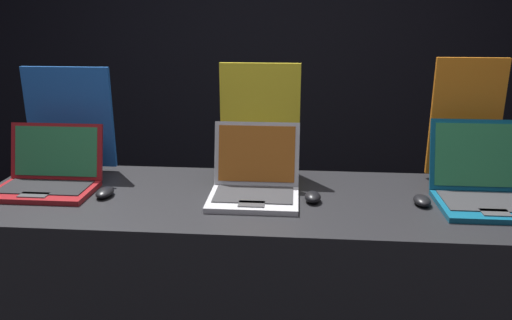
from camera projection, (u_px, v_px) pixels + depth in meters
The scene contains 11 objects.
wall_back at pixel (276, 48), 3.50m from camera, with size 8.00×0.05×2.80m.
display_counter at pixel (255, 306), 2.07m from camera, with size 2.15×0.68×0.98m.
laptop_front at pixel (49, 175), 2.00m from camera, with size 0.39×0.30×0.24m.
mouse_front at pixel (105, 192), 1.93m from camera, with size 0.06×0.10×0.03m.
promo_stand_front at pixel (70, 122), 2.18m from camera, with size 0.38×0.07×0.46m.
laptop_middle at pixel (254, 181), 1.92m from camera, with size 0.34×0.32×0.27m.
mouse_middle at pixel (313, 197), 1.87m from camera, with size 0.06×0.09×0.04m.
promo_stand_middle at pixel (260, 122), 2.12m from camera, with size 0.34×0.07×0.48m.
laptop_back at pixel (482, 185), 1.86m from camera, with size 0.34×0.37×0.29m.
mouse_back at pixel (422, 200), 1.85m from camera, with size 0.06×0.10×0.03m.
promo_stand_back at pixel (465, 123), 2.05m from camera, with size 0.28×0.07×0.51m.
Camera 1 is at (0.15, -1.45, 1.68)m, focal length 35.00 mm.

